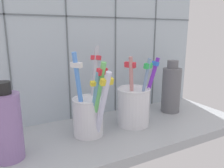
{
  "coord_description": "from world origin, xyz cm",
  "views": [
    {
      "loc": [
        -21.7,
        -40.06,
        23.49
      ],
      "look_at": [
        0.0,
        0.81,
        12.44
      ],
      "focal_mm": 35.37,
      "sensor_mm": 36.0,
      "label": 1
    }
  ],
  "objects": [
    {
      "name": "soap_bottle",
      "position": [
        -21.27,
        -1.43,
        8.15
      ],
      "size": [
        5.08,
        5.08,
        13.63
      ],
      "color": "#8E6CA9",
      "rests_on": "counter_slab"
    },
    {
      "name": "counter_slab",
      "position": [
        0.0,
        0.0,
        1.0
      ],
      "size": [
        64.0,
        22.0,
        2.0
      ],
      "primitive_type": "cube",
      "color": "#9EA3A8",
      "rests_on": "ground"
    },
    {
      "name": "ceramic_vase",
      "position": [
        19.49,
        3.35,
        8.39
      ],
      "size": [
        4.97,
        4.97,
        14.1
      ],
      "color": "slate",
      "rests_on": "counter_slab"
    },
    {
      "name": "tile_wall_back",
      "position": [
        0.0,
        12.0,
        22.5
      ],
      "size": [
        64.0,
        2.2,
        45.0
      ],
      "color": "#B2C1CC",
      "rests_on": "ground"
    },
    {
      "name": "toothbrush_cup_right",
      "position": [
        5.77,
        0.72,
        6.86
      ],
      "size": [
        10.09,
        8.12,
        16.29
      ],
      "color": "silver",
      "rests_on": "counter_slab"
    },
    {
      "name": "toothbrush_cup_left",
      "position": [
        -5.56,
        0.42,
        7.15
      ],
      "size": [
        8.57,
        12.4,
        18.54
      ],
      "color": "silver",
      "rests_on": "counter_slab"
    }
  ]
}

